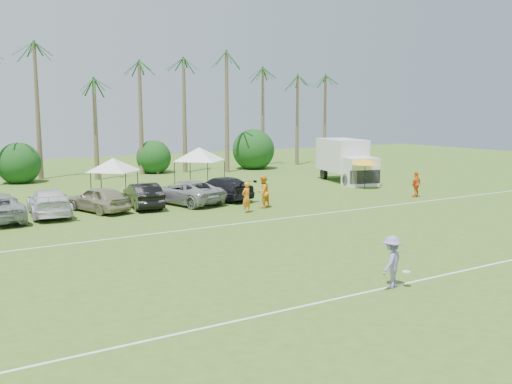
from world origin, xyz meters
TOP-DOWN VIEW (x-y plane):
  - ground at (0.00, 0.00)m, footprint 120.00×120.00m
  - field_lines at (0.00, 8.00)m, footprint 80.00×12.10m
  - palm_tree_4 at (-4.00, 38.00)m, footprint 2.40×2.40m
  - palm_tree_5 at (0.00, 38.00)m, footprint 2.40×2.40m
  - palm_tree_6 at (4.00, 38.00)m, footprint 2.40×2.40m
  - palm_tree_7 at (8.00, 38.00)m, footprint 2.40×2.40m
  - palm_tree_8 at (13.00, 38.00)m, footprint 2.40×2.40m
  - palm_tree_9 at (18.00, 38.00)m, footprint 2.40×2.40m
  - palm_tree_10 at (23.00, 38.00)m, footprint 2.40×2.40m
  - palm_tree_11 at (27.00, 38.00)m, footprint 2.40×2.40m
  - bush_tree_1 at (-6.00, 39.00)m, footprint 4.00×4.00m
  - bush_tree_2 at (6.00, 39.00)m, footprint 4.00×4.00m
  - bush_tree_3 at (16.00, 39.00)m, footprint 4.00×4.00m
  - sideline_player_a at (2.88, 16.58)m, footprint 0.76×0.62m
  - sideline_player_b at (4.57, 17.44)m, footprint 1.13×0.99m
  - sideline_player_c at (15.71, 15.58)m, footprint 1.10×0.65m
  - box_truck at (17.09, 24.48)m, footprint 4.14×7.16m
  - canopy_tent_left at (-1.81, 26.33)m, footprint 3.84×3.84m
  - canopy_tent_right at (5.39, 27.93)m, footprint 4.41×4.41m
  - market_umbrella at (15.63, 20.61)m, footprint 2.06×2.06m
  - frisbee_player at (-0.10, 1.96)m, footprint 1.32×1.08m
  - parked_car_3 at (-7.06, 21.52)m, footprint 2.63×5.39m
  - parked_car_4 at (-4.32, 21.33)m, footprint 3.13×4.77m
  - parked_car_5 at (-1.58, 21.40)m, footprint 2.17×4.74m
  - parked_car_6 at (1.16, 21.27)m, footprint 3.89×5.91m
  - parked_car_7 at (3.91, 21.65)m, footprint 3.05×5.50m

SIDE VIEW (x-z plane):
  - ground at x=0.00m, z-range 0.00..0.00m
  - field_lines at x=0.00m, z-range 0.00..0.01m
  - parked_car_3 at x=-7.06m, z-range 0.00..1.51m
  - parked_car_4 at x=-4.32m, z-range 0.00..1.51m
  - parked_car_5 at x=-1.58m, z-range 0.00..1.51m
  - parked_car_6 at x=1.16m, z-range 0.00..1.51m
  - parked_car_7 at x=3.91m, z-range 0.00..1.51m
  - sideline_player_c at x=15.71m, z-range 0.00..1.76m
  - frisbee_player at x=-0.10m, z-range 0.00..1.77m
  - sideline_player_a at x=2.88m, z-range 0.00..1.80m
  - sideline_player_b at x=4.57m, z-range 0.00..1.97m
  - bush_tree_1 at x=-6.00m, z-range -0.20..3.80m
  - bush_tree_2 at x=6.00m, z-range -0.20..3.80m
  - bush_tree_3 at x=16.00m, z-range -0.20..3.80m
  - box_truck at x=17.09m, z-range 0.12..3.60m
  - market_umbrella at x=15.63m, z-range 0.91..3.20m
  - canopy_tent_left at x=-1.81m, z-range 1.11..4.22m
  - canopy_tent_right at x=5.39m, z-range 1.27..4.84m
  - palm_tree_4 at x=-4.00m, z-range 3.03..11.93m
  - palm_tree_8 at x=13.00m, z-range 3.03..11.93m
  - palm_tree_5 at x=0.00m, z-range 3.40..13.30m
  - palm_tree_9 at x=18.00m, z-range 3.40..13.30m
  - palm_tree_6 at x=4.00m, z-range 3.76..14.66m
  - palm_tree_10 at x=23.00m, z-range 3.76..14.66m
  - palm_tree_7 at x=8.00m, z-range 4.11..16.01m
  - palm_tree_11 at x=27.00m, z-range 4.11..16.01m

